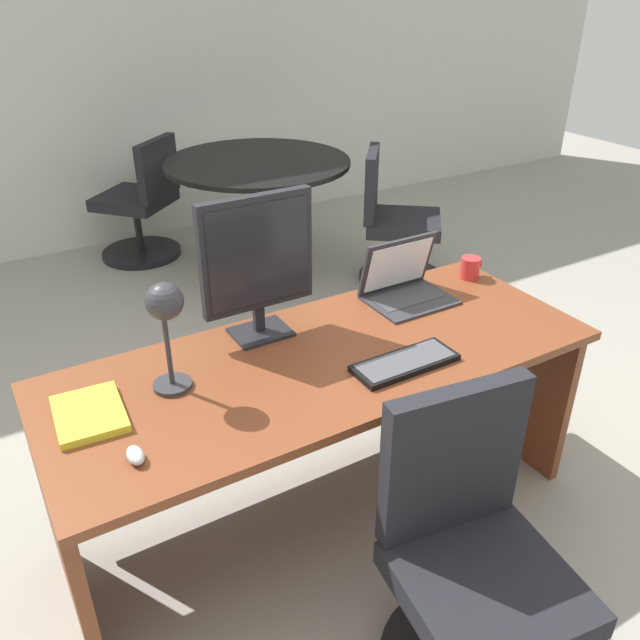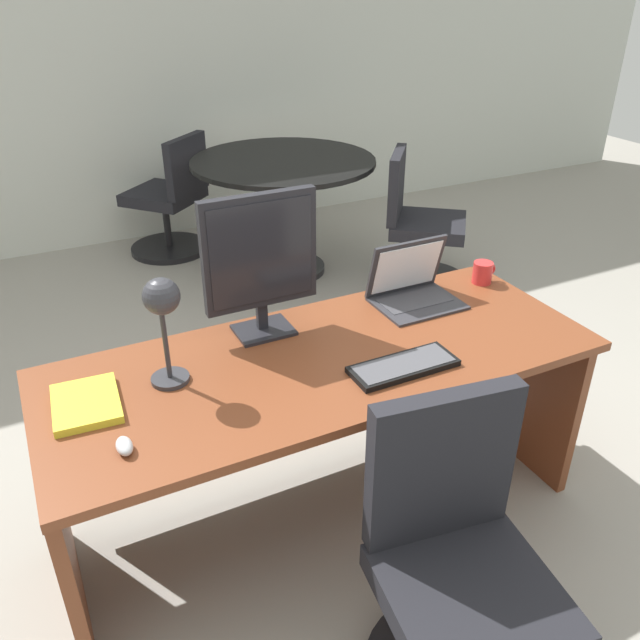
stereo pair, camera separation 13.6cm
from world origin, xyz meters
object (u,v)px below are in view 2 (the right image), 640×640
Objects in this scene: office_chair at (458,585)px; meeting_chair_near at (171,206)px; monitor at (260,257)px; meeting_table at (284,188)px; desk_lamp at (163,310)px; keyboard at (403,366)px; mouse at (124,446)px; book at (86,404)px; laptop at (411,282)px; desk at (318,399)px; coffee_mug at (483,272)px; meeting_chair_far at (419,233)px.

office_chair is 3.52m from meeting_chair_near.
monitor is 2.14m from meeting_table.
keyboard is at bearing -19.47° from desk_lamp.
mouse is (-0.58, -0.43, -0.27)m from monitor.
keyboard is at bearing -14.43° from book.
mouse is (-1.18, -0.41, -0.05)m from laptop.
keyboard reaches higher than desk.
desk_lamp is 1.36m from coffee_mug.
coffee_mug is 1.28m from office_chair.
office_chair is at bearing -129.80° from coffee_mug.
office_chair is (-0.77, -0.93, -0.42)m from coffee_mug.
mouse is at bearing 145.49° from office_chair.
monitor is 0.64m from laptop.
meeting_table is at bearing 75.76° from office_chair.
meeting_chair_near is at bearing 103.97° from coffee_mug.
mouse is 2.76m from meeting_table.
mouse is (-0.70, -0.24, 0.23)m from desk.
desk_lamp is 2.47m from meeting_table.
laptop is 4.08× the size of mouse.
desk is at bearing -168.63° from coffee_mug.
keyboard is 3.01m from meeting_chair_near.
meeting_table is at bearing 64.51° from monitor.
book is 0.22× the size of meeting_table.
monitor is 1.38× the size of desk_lamp.
desk is 3.67× the size of monitor.
office_chair is (0.82, -0.77, -0.38)m from book.
monitor reaches higher than desk.
monitor is 0.99m from coffee_mug.
mouse is at bearing -179.63° from keyboard.
meeting_table is 0.93m from meeting_chair_near.
meeting_chair_far is at bearing 37.53° from desk_lamp.
desk is 0.55m from monitor.
office_chair is 2.95m from meeting_table.
desk_lamp is at bearing -121.70° from meeting_table.
office_chair is (0.56, -0.77, -0.64)m from desk_lamp.
coffee_mug is 2.70m from meeting_chair_near.
desk_lamp is 2.90m from meeting_chair_near.
coffee_mug is at bearing 6.74° from desk_lamp.
meeting_chair_far is (1.29, 1.77, -0.38)m from keyboard.
office_chair is at bearing -34.51° from mouse.
meeting_chair_near reaches higher than desk.
office_chair reaches higher than meeting_table.
keyboard is at bearing -50.62° from desk.
laptop is (0.61, -0.02, -0.22)m from monitor.
meeting_chair_far is at bearing 58.21° from office_chair.
mouse is at bearing -106.49° from meeting_chair_near.
mouse is at bearing -140.87° from meeting_chair_far.
mouse is at bearing -160.99° from desk.
meeting_chair_far reaches higher than meeting_table.
desk is 0.59m from laptop.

